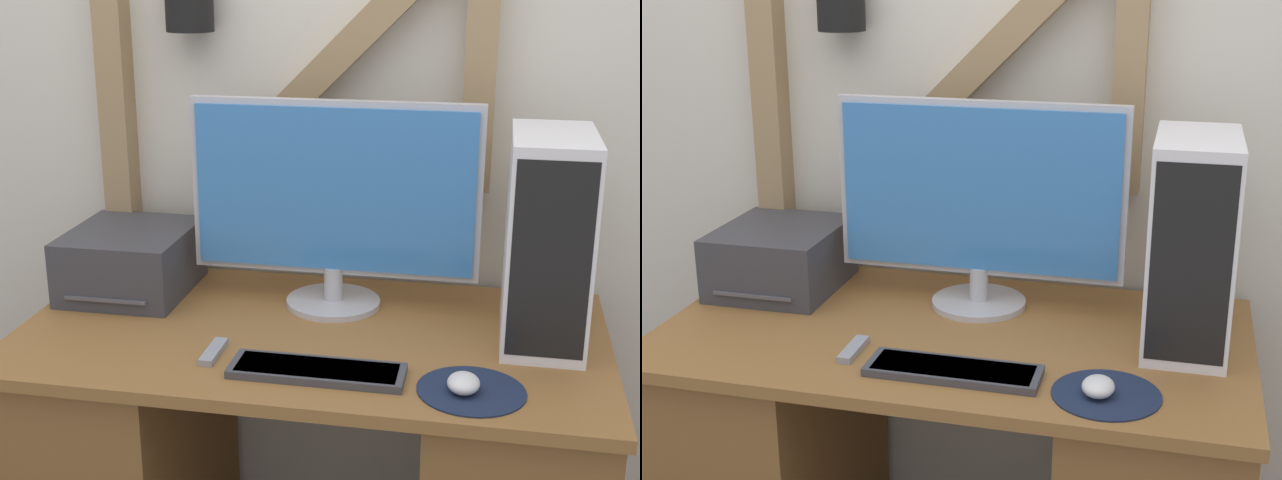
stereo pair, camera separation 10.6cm
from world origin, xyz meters
The scene contains 9 objects.
wall_back centered at (0.00, 0.83, 1.36)m, with size 6.40×0.18×2.70m.
desk centered at (0.00, 0.39, 0.38)m, with size 1.43×0.78×0.74m.
monitor centered at (0.02, 0.57, 1.03)m, with size 0.74×0.25×0.54m.
keyboard centered at (0.06, 0.16, 0.75)m, with size 0.39×0.12×0.02m.
mousepad centered at (0.40, 0.14, 0.75)m, with size 0.23×0.23×0.00m.
mouse centered at (0.38, 0.13, 0.77)m, with size 0.07×0.08×0.04m.
computer_tower centered at (0.55, 0.46, 0.99)m, with size 0.19×0.35×0.50m.
printer centered at (-0.53, 0.56, 0.83)m, with size 0.31×0.36×0.17m.
remote_control centered at (-0.19, 0.21, 0.75)m, with size 0.03×0.13×0.02m.
Camera 1 is at (0.42, -1.57, 1.62)m, focal length 50.00 mm.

